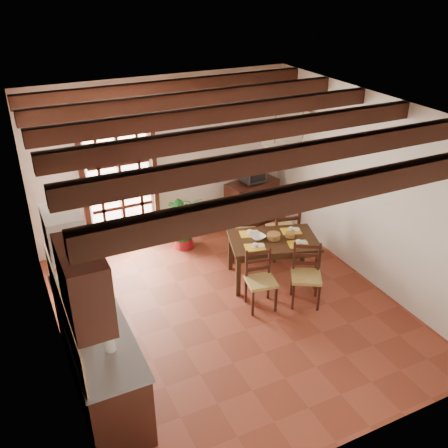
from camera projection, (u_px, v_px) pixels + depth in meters
ground_plane at (230, 309)px, 7.04m from camera, size 5.00×5.00×0.00m
room_shell at (231, 192)px, 6.20m from camera, size 4.52×5.02×2.81m
ceiling_beams at (231, 123)px, 5.79m from camera, size 4.50×4.34×0.20m
french_door at (120, 181)px, 8.14m from camera, size 1.26×0.11×2.32m
kitchen_counter at (98, 351)px, 5.59m from camera, size 0.64×2.25×1.38m
upper_cabinet at (84, 285)px, 4.35m from camera, size 0.35×0.80×0.70m
range_hood at (64, 234)px, 5.41m from camera, size 0.38×0.60×0.54m
counter_items at (91, 312)px, 5.44m from camera, size 0.50×1.43×0.25m
dining_table at (273, 244)px, 7.45m from camera, size 1.48×1.18×0.70m
chair_near_left at (260, 290)px, 6.99m from camera, size 0.46×0.44×0.85m
chair_near_right at (305, 286)px, 7.07m from camera, size 0.55×0.54×0.89m
chair_far_left at (244, 243)px, 8.14m from camera, size 0.54×0.53×0.91m
chair_far_right at (282, 239)px, 8.21m from camera, size 0.51×0.49×0.97m
table_setting at (273, 240)px, 7.42m from camera, size 0.94×0.63×0.09m
table_bowl at (258, 237)px, 7.41m from camera, size 0.24×0.24×0.05m
sideboard at (252, 202)px, 9.22m from camera, size 1.04×0.64×0.83m
crt_tv at (253, 172)px, 8.93m from camera, size 0.42×0.40×0.34m
fuse_box at (244, 129)px, 8.78m from camera, size 0.25×0.03×0.32m
plant_pot at (184, 241)px, 8.55m from camera, size 0.35×0.35×0.21m
potted_plant at (183, 217)px, 8.34m from camera, size 2.13×1.91×2.12m
wall_shelf at (302, 151)px, 8.44m from camera, size 0.20×0.42×0.20m
shelf_vase at (302, 143)px, 8.37m from camera, size 0.15×0.15×0.15m
shelf_flowers at (303, 131)px, 8.28m from camera, size 0.14×0.14×0.36m
framed_picture at (308, 119)px, 8.22m from camera, size 0.03×0.32×0.32m
pendant_lamp at (274, 148)px, 6.85m from camera, size 0.36×0.36×0.84m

